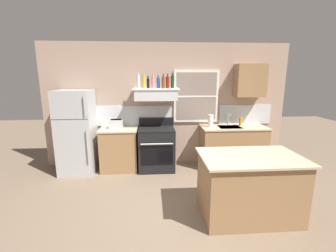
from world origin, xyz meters
TOP-DOWN VIEW (x-y plane):
  - ground_plane at (0.00, 0.00)m, footprint 16.00×16.00m
  - back_wall at (0.03, 2.23)m, footprint 5.40×0.11m
  - refrigerator at (-1.90, 1.84)m, footprint 0.70×0.72m
  - counter_left_of_stove at (-1.05, 1.90)m, footprint 0.79×0.63m
  - toaster at (-1.10, 1.92)m, footprint 0.30×0.20m
  - stove_range at (-0.25, 1.86)m, footprint 0.76×0.69m
  - range_hood_shelf at (-0.25, 1.96)m, footprint 0.96×0.52m
  - bottle_clear_tall at (-0.61, 1.91)m, footprint 0.06×0.06m
  - bottle_champagne_gold_foil at (-0.50, 1.95)m, footprint 0.08×0.08m
  - bottle_balsamic_dark at (-0.41, 2.00)m, footprint 0.06×0.06m
  - bottle_rose_pink at (-0.30, 1.98)m, footprint 0.07×0.07m
  - bottle_blue_liqueur at (-0.20, 1.98)m, footprint 0.07×0.07m
  - bottle_amber_wine at (-0.09, 1.91)m, footprint 0.07×0.07m
  - bottle_red_label_wine at (0.00, 1.99)m, footprint 0.07×0.07m
  - bottle_dark_green_wine at (0.10, 2.00)m, footprint 0.07×0.07m
  - counter_right_with_sink at (1.45, 1.90)m, footprint 1.43×0.63m
  - sink_faucet at (1.35, 2.00)m, footprint 0.03×0.17m
  - paper_towel_roll at (0.93, 1.90)m, footprint 0.11×0.11m
  - dish_soap_bottle at (1.63, 2.00)m, footprint 0.06×0.06m
  - kitchen_island at (1.02, 0.04)m, footprint 1.40×0.90m
  - upper_cabinet_right at (1.80, 2.04)m, footprint 0.64×0.32m

SIDE VIEW (x-z plane):
  - ground_plane at x=0.00m, z-range 0.00..0.00m
  - counter_left_of_stove at x=-1.05m, z-range 0.00..0.91m
  - counter_right_with_sink at x=1.45m, z-range 0.00..0.91m
  - kitchen_island at x=1.02m, z-range 0.00..0.91m
  - stove_range at x=-0.25m, z-range -0.08..1.01m
  - refrigerator at x=-1.90m, z-range 0.00..1.72m
  - dish_soap_bottle at x=1.63m, z-range 0.91..1.09m
  - toaster at x=-1.10m, z-range 0.91..1.10m
  - paper_towel_roll at x=0.93m, z-range 0.91..1.18m
  - sink_faucet at x=1.35m, z-range 0.94..1.22m
  - back_wall at x=0.03m, z-range 0.00..2.70m
  - range_hood_shelf at x=-0.25m, z-range 1.50..1.75m
  - bottle_balsamic_dark at x=-0.41m, z-range 1.73..1.97m
  - bottle_blue_liqueur at x=-0.20m, z-range 1.72..1.99m
  - bottle_red_label_wine at x=0.00m, z-range 1.72..2.02m
  - bottle_amber_wine at x=-0.09m, z-range 1.72..2.02m
  - bottle_rose_pink at x=-0.30m, z-range 1.72..2.02m
  - bottle_champagne_gold_foil at x=-0.50m, z-range 1.72..2.03m
  - bottle_clear_tall at x=-0.61m, z-range 1.72..2.04m
  - bottle_dark_green_wine at x=0.10m, z-range 1.72..2.04m
  - upper_cabinet_right at x=1.80m, z-range 1.55..2.25m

